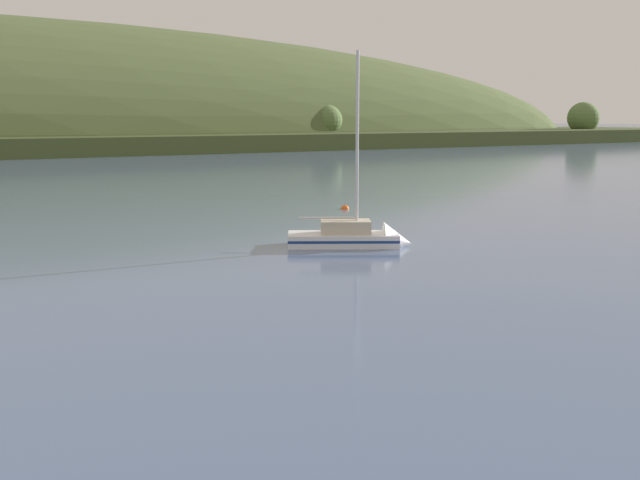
% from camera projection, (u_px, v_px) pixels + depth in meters
% --- Properties ---
extents(sailboat_near_mooring, '(8.32, 6.23, 13.53)m').
position_uv_depth(sailboat_near_mooring, '(358.00, 240.00, 50.63)').
color(sailboat_near_mooring, white).
rests_on(sailboat_near_mooring, ground).
extents(mooring_buoy_off_fishing_boat, '(0.74, 0.74, 0.82)m').
position_uv_depth(mooring_buoy_off_fishing_boat, '(345.00, 209.00, 70.80)').
color(mooring_buoy_off_fishing_boat, '#EA5B19').
rests_on(mooring_buoy_off_fishing_boat, ground).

